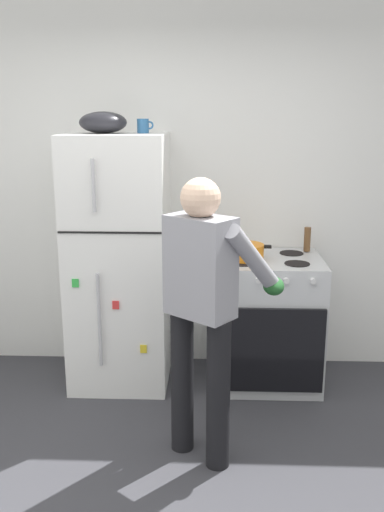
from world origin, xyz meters
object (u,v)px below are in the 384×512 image
Objects in this scene: refrigerator at (120,262)px; person_cook at (205,296)px; pepper_mill at (307,239)px; stove_range at (266,321)px; red_pot at (246,252)px; mixing_bowl at (103,122)px; coffee_mug at (143,126)px.

person_cook is at bearing -56.81° from refrigerator.
person_cook is at bearing -122.44° from pepper_mill.
red_pot is (-0.16, -0.04, 0.52)m from stove_range.
mixing_bowl is (-1.13, 0.01, 1.39)m from stove_range.
red_pot is at bearing -2.97° from mixing_bowl.
refrigerator is 0.89m from red_pot.
pepper_mill is (0.46, 0.25, 0.03)m from red_pot.
mixing_bowl is (-0.08, 0.00, 0.96)m from refrigerator.
pepper_mill is at bearing 35.04° from stove_range.
person_cook is 1.36m from pepper_mill.
mixing_bowl reaches higher than person_cook.
refrigerator is 0.96m from mixing_bowl.
mixing_bowl is at bearing 177.03° from red_pot.
mixing_bowl is at bearing -169.22° from coffee_mug.
refrigerator is 15.87× the size of coffee_mug.
coffee_mug is 0.27m from mixing_bowl.
coffee_mug is (-0.70, 0.10, 0.84)m from red_pot.
person_cook is (-0.43, -0.93, 0.50)m from stove_range.
red_pot reaches higher than stove_range.
mixing_bowl reaches higher than pepper_mill.
stove_range is 2.93× the size of mixing_bowl.
coffee_mug is 0.64× the size of pepper_mill.
coffee_mug is at bearing 10.78° from mixing_bowl.
red_pot is at bearing 73.35° from person_cook.
person_cook is 1.47m from mixing_bowl.
stove_range is 1.62m from coffee_mug.
refrigerator is at bearing -171.53° from pepper_mill.
red_pot is 1.10m from coffee_mug.
coffee_mug reaches higher than person_cook.
person_cook is at bearing -114.59° from stove_range.
refrigerator is 5.07× the size of red_pot.
person_cook is 14.28× the size of coffee_mug.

